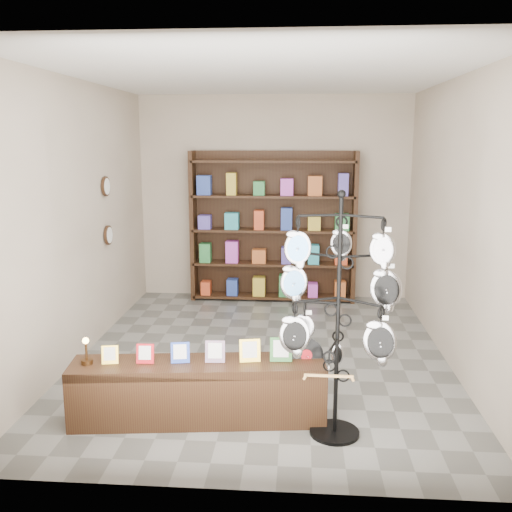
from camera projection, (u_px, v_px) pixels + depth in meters
The scene contains 6 objects.
ground at pixel (263, 355), 6.36m from camera, with size 5.00×5.00×0.00m, color slate.
room_envelope at pixel (263, 189), 5.98m from camera, with size 5.00×5.00×5.00m.
display_tree at pixel (338, 298), 4.43m from camera, with size 1.02×0.91×1.99m.
front_shelf at pixel (199, 391), 4.84m from camera, with size 2.18×0.68×0.76m.
back_shelving at pixel (273, 231), 8.39m from camera, with size 2.42×0.36×2.20m.
wall_clocks at pixel (107, 211), 6.98m from camera, with size 0.03×0.24×0.84m.
Camera 1 is at (0.38, -5.99, 2.37)m, focal length 40.00 mm.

